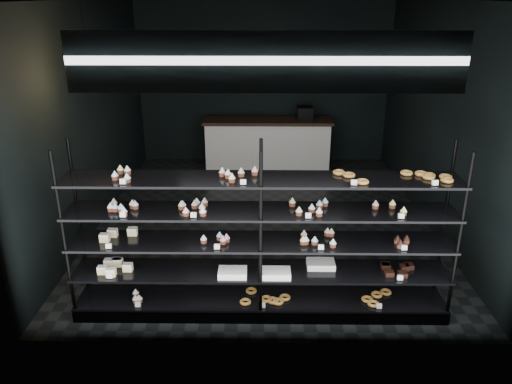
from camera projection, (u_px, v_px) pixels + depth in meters
room at (264, 118)px, 7.22m from camera, size 5.01×6.01×3.20m
display_shelf at (258, 261)px, 5.30m from camera, size 4.00×0.50×1.91m
signage at (266, 62)px, 4.08m from camera, size 3.30×0.05×0.50m
pendant_lamp at (88, 73)px, 5.55m from camera, size 0.30×0.30×0.88m
service_counter at (268, 143)px, 9.95m from camera, size 2.52×0.65×1.23m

